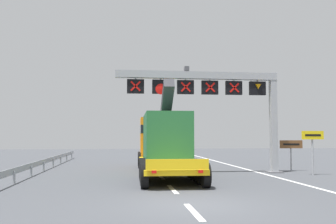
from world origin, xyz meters
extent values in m
plane|color=#424449|center=(0.00, 0.00, 0.00)|extent=(112.00, 112.00, 0.00)
cube|color=silver|center=(-0.15, -1.19, 0.01)|extent=(0.20, 2.60, 0.01)
cube|color=silver|center=(-0.15, 3.62, 0.01)|extent=(0.20, 2.60, 0.01)
cube|color=silver|center=(-0.15, 8.42, 0.01)|extent=(0.20, 2.60, 0.01)
cube|color=silver|center=(-0.15, 13.23, 0.01)|extent=(0.20, 2.60, 0.01)
cube|color=silver|center=(-0.15, 18.04, 0.01)|extent=(0.20, 2.60, 0.01)
cube|color=silver|center=(-0.15, 22.85, 0.01)|extent=(0.20, 2.60, 0.01)
cube|color=silver|center=(-0.15, 27.66, 0.01)|extent=(0.20, 2.60, 0.01)
cube|color=silver|center=(-0.15, 32.46, 0.01)|extent=(0.20, 2.60, 0.01)
cube|color=silver|center=(6.20, 12.00, 0.01)|extent=(0.20, 63.00, 0.01)
cube|color=#9EA0A5|center=(7.18, 10.17, 3.16)|extent=(0.40, 0.40, 6.31)
cube|color=slate|center=(7.18, 10.17, 0.04)|extent=(0.90, 0.90, 0.08)
cube|color=#9EA0A5|center=(2.30, 10.17, 6.06)|extent=(10.15, 0.44, 0.44)
cube|color=#4C4C51|center=(1.60, 10.17, 6.46)|extent=(0.28, 0.40, 0.28)
cube|color=black|center=(6.15, 10.17, 5.31)|extent=(1.03, 0.24, 0.86)
cube|color=#9EA0A5|center=(6.15, 10.17, 5.79)|extent=(0.08, 0.08, 0.16)
cone|color=orange|center=(6.15, 10.04, 5.40)|extent=(0.37, 0.37, 0.30)
cube|color=black|center=(4.61, 10.17, 5.31)|extent=(1.03, 0.24, 0.86)
cube|color=#9EA0A5|center=(4.61, 10.17, 5.79)|extent=(0.08, 0.08, 0.16)
cube|color=red|center=(4.61, 10.04, 5.31)|extent=(0.63, 0.02, 0.63)
cube|color=red|center=(4.61, 10.04, 5.31)|extent=(0.63, 0.02, 0.63)
cube|color=black|center=(3.07, 10.17, 5.31)|extent=(1.03, 0.24, 0.86)
cube|color=#9EA0A5|center=(3.07, 10.17, 5.79)|extent=(0.08, 0.08, 0.16)
cube|color=red|center=(3.07, 10.04, 5.31)|extent=(0.63, 0.02, 0.63)
cube|color=red|center=(3.07, 10.04, 5.31)|extent=(0.63, 0.02, 0.63)
cube|color=black|center=(1.53, 10.17, 5.31)|extent=(1.03, 0.24, 0.86)
cube|color=#9EA0A5|center=(1.53, 10.17, 5.79)|extent=(0.08, 0.08, 0.16)
cube|color=red|center=(1.53, 10.04, 5.31)|extent=(0.63, 0.02, 0.63)
cube|color=red|center=(1.53, 10.04, 5.31)|extent=(0.63, 0.02, 0.63)
cube|color=black|center=(-0.01, 10.17, 5.31)|extent=(1.03, 0.24, 0.86)
cube|color=#9EA0A5|center=(-0.01, 10.17, 5.79)|extent=(0.08, 0.08, 0.16)
cone|color=red|center=(-0.01, 10.04, 5.16)|extent=(0.66, 0.02, 0.66)
cube|color=black|center=(-1.55, 10.17, 5.31)|extent=(1.03, 0.24, 0.86)
cube|color=#9EA0A5|center=(-1.55, 10.17, 5.79)|extent=(0.08, 0.08, 0.16)
cube|color=red|center=(-1.55, 10.04, 5.31)|extent=(0.63, 0.02, 0.63)
cube|color=red|center=(-1.55, 10.04, 5.31)|extent=(0.63, 0.02, 0.63)
cube|color=yellow|center=(0.12, 8.42, 0.73)|extent=(3.06, 10.47, 0.24)
cube|color=yellow|center=(-0.01, 3.14, 1.10)|extent=(2.66, 0.15, 0.44)
cylinder|color=black|center=(-1.34, 3.95, 0.55)|extent=(0.35, 1.11, 1.10)
cylinder|color=black|center=(1.36, 3.88, 0.55)|extent=(0.35, 1.11, 1.10)
cylinder|color=black|center=(-1.32, 5.00, 0.55)|extent=(0.35, 1.11, 1.10)
cylinder|color=black|center=(1.38, 4.93, 0.55)|extent=(0.35, 1.11, 1.10)
cylinder|color=black|center=(-1.29, 6.05, 0.55)|extent=(0.35, 1.11, 1.10)
cylinder|color=black|center=(1.41, 5.98, 0.55)|extent=(0.35, 1.11, 1.10)
cylinder|color=black|center=(-1.26, 7.10, 0.55)|extent=(0.35, 1.11, 1.10)
cylinder|color=black|center=(1.44, 7.03, 0.55)|extent=(0.35, 1.11, 1.10)
cylinder|color=black|center=(-1.24, 8.15, 0.55)|extent=(0.35, 1.11, 1.10)
cylinder|color=black|center=(1.46, 8.08, 0.55)|extent=(0.35, 1.11, 1.10)
cube|color=orange|center=(0.30, 15.51, 2.10)|extent=(2.66, 3.26, 3.10)
cube|color=black|center=(0.30, 15.51, 2.80)|extent=(2.68, 3.28, 0.60)
cylinder|color=black|center=(-0.97, 16.43, 0.55)|extent=(0.37, 1.11, 1.10)
cylinder|color=black|center=(1.61, 16.36, 0.55)|extent=(0.37, 1.11, 1.10)
cylinder|color=black|center=(-1.02, 14.43, 0.55)|extent=(0.37, 1.11, 1.10)
cylinder|color=black|center=(1.56, 14.36, 0.55)|extent=(0.37, 1.11, 1.10)
cube|color=#236638|center=(0.13, 8.82, 2.20)|extent=(2.52, 5.78, 2.70)
cube|color=#2D2D33|center=(0.11, 7.96, 4.15)|extent=(0.63, 2.96, 2.29)
cube|color=red|center=(-0.99, 3.12, 0.80)|extent=(0.20, 0.06, 0.12)
cube|color=red|center=(0.97, 3.07, 0.80)|extent=(0.20, 0.06, 0.12)
cylinder|color=#9EA0A5|center=(8.85, 8.49, 1.30)|extent=(0.10, 0.10, 2.59)
cube|color=yellow|center=(8.85, 8.43, 2.34)|extent=(1.36, 0.06, 0.50)
cube|color=black|center=(8.85, 8.40, 2.34)|extent=(0.98, 0.01, 0.12)
cylinder|color=#9EA0A5|center=(8.75, 11.15, 1.01)|extent=(0.10, 0.10, 2.01)
cube|color=brown|center=(8.75, 11.09, 1.75)|extent=(1.56, 0.06, 0.53)
cube|color=black|center=(8.75, 11.05, 1.75)|extent=(1.12, 0.01, 0.12)
cube|color=#999EA3|center=(-7.50, 12.95, 0.60)|extent=(0.04, 29.91, 0.32)
cube|color=#999EA3|center=(-7.44, 6.31, 0.30)|extent=(0.10, 0.10, 0.60)
cube|color=#999EA3|center=(-7.44, 9.63, 0.30)|extent=(0.10, 0.10, 0.60)
cube|color=#999EA3|center=(-7.44, 12.95, 0.30)|extent=(0.10, 0.10, 0.60)
cube|color=#999EA3|center=(-7.44, 16.28, 0.30)|extent=(0.10, 0.10, 0.60)
cube|color=#999EA3|center=(-7.44, 19.60, 0.30)|extent=(0.10, 0.10, 0.60)
cube|color=#999EA3|center=(-7.44, 22.92, 0.30)|extent=(0.10, 0.10, 0.60)
cube|color=#999EA3|center=(-7.44, 26.25, 0.30)|extent=(0.10, 0.10, 0.60)
camera|label=1|loc=(-2.28, -12.31, 2.26)|focal=39.65mm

